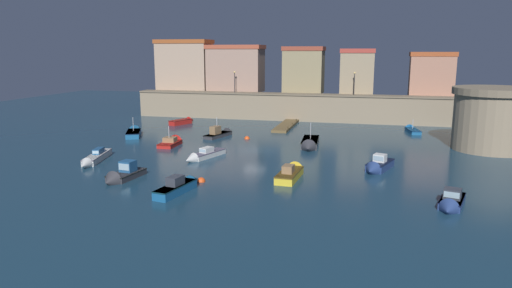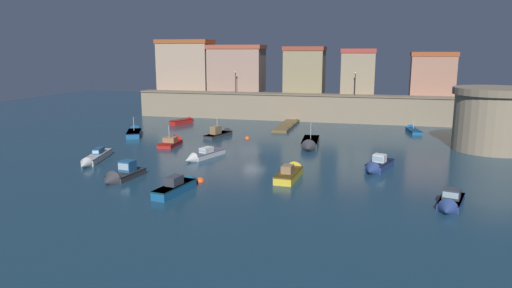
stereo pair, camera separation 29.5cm
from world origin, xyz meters
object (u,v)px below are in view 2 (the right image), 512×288
moored_boat_8 (310,144)px  moored_boat_5 (179,186)px  mooring_buoy_1 (200,181)px  moored_boat_1 (121,175)px  moored_boat_6 (135,132)px  quay_lamp_0 (235,78)px  moored_boat_12 (173,142)px  mooring_buoy_0 (247,139)px  fortress_tower (494,119)px  moored_boat_11 (95,158)px  quay_lamp_1 (355,80)px  moored_boat_0 (412,130)px  moored_boat_10 (222,133)px  moored_boat_4 (184,121)px  moored_boat_2 (291,172)px  moored_boat_3 (202,155)px  moored_boat_7 (450,203)px  moored_boat_9 (377,166)px

moored_boat_8 → moored_boat_5: bearing=-25.1°
moored_boat_8 → mooring_buoy_1: (-7.41, -17.55, -0.43)m
moored_boat_1 → moored_boat_6: bearing=-148.0°
quay_lamp_0 → moored_boat_12: bearing=-92.0°
moored_boat_12 → mooring_buoy_0: (8.01, 6.00, -0.34)m
moored_boat_12 → mooring_buoy_1: size_ratio=6.34×
quay_lamp_0 → moored_boat_12: size_ratio=0.73×
fortress_tower → moored_boat_11: bearing=-158.1°
quay_lamp_0 → quay_lamp_1: size_ratio=0.98×
moored_boat_6 → quay_lamp_0: bearing=-49.1°
moored_boat_0 → moored_boat_8: moored_boat_8 is taller
moored_boat_10 → moored_boat_4: bearing=61.5°
moored_boat_8 → moored_boat_12: bearing=-85.5°
moored_boat_1 → moored_boat_6: 23.72m
mooring_buoy_0 → mooring_buoy_1: mooring_buoy_1 is taller
moored_boat_0 → moored_boat_2: (-12.66, -28.80, 0.17)m
mooring_buoy_1 → moored_boat_6: bearing=131.2°
moored_boat_11 → moored_boat_10: bearing=142.1°
quay_lamp_1 → moored_boat_3: size_ratio=0.58×
fortress_tower → mooring_buoy_0: size_ratio=12.82×
moored_boat_5 → moored_boat_6: bearing=45.7°
moored_boat_2 → moored_boat_8: size_ratio=0.83×
moored_boat_1 → moored_boat_3: (4.10, 9.99, -0.06)m
mooring_buoy_0 → moored_boat_4: bearing=142.8°
fortress_tower → quay_lamp_0: bearing=154.1°
moored_boat_4 → moored_boat_12: (5.31, -16.09, -0.08)m
moored_boat_12 → moored_boat_8: bearing=-83.0°
quay_lamp_0 → moored_boat_5: (7.98, -42.60, -6.43)m
moored_boat_7 → moored_boat_11: size_ratio=0.67×
quay_lamp_0 → moored_boat_2: 39.82m
moored_boat_5 → moored_boat_2: bearing=-40.6°
quay_lamp_1 → moored_boat_2: size_ratio=0.60×
moored_boat_7 → mooring_buoy_1: moored_boat_7 is taller
moored_boat_10 → mooring_buoy_1: size_ratio=8.19×
moored_boat_7 → moored_boat_9: moored_boat_9 is taller
moored_boat_2 → moored_boat_11: (-21.23, 0.81, -0.04)m
moored_boat_7 → moored_boat_11: bearing=-85.7°
quay_lamp_0 → moored_boat_3: size_ratio=0.57×
moored_boat_11 → mooring_buoy_0: 20.62m
moored_boat_1 → moored_boat_12: 16.51m
moored_boat_2 → mooring_buoy_0: 19.65m
fortress_tower → moored_boat_4: size_ratio=1.89×
quay_lamp_1 → moored_boat_4: (-26.34, -8.26, -6.55)m
moored_boat_6 → moored_boat_12: 9.49m
moored_boat_4 → moored_boat_5: bearing=-135.3°
moored_boat_1 → moored_boat_7: bearing=94.4°
quay_lamp_1 → mooring_buoy_1: quay_lamp_1 is taller
moored_boat_0 → moored_boat_12: (-29.72, -17.36, 0.06)m
moored_boat_6 → moored_boat_12: moored_boat_6 is taller
moored_boat_7 → moored_boat_10: bearing=-117.9°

